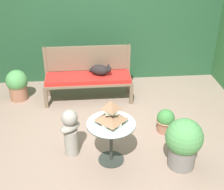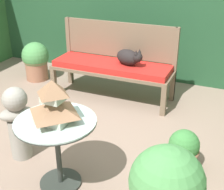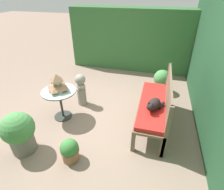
{
  "view_description": "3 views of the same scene",
  "coord_description": "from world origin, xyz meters",
  "px_view_note": "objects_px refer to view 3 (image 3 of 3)",
  "views": [
    {
      "loc": [
        -0.18,
        -3.97,
        2.87
      ],
      "look_at": [
        0.21,
        0.4,
        0.45
      ],
      "focal_mm": 50.0,
      "sensor_mm": 36.0,
      "label": 1
    },
    {
      "loc": [
        1.32,
        -2.38,
        1.81
      ],
      "look_at": [
        0.18,
        0.29,
        0.44
      ],
      "focal_mm": 50.0,
      "sensor_mm": 36.0,
      "label": 2
    },
    {
      "loc": [
        2.55,
        1.04,
        2.25
      ],
      "look_at": [
        -0.01,
        0.36,
        0.6
      ],
      "focal_mm": 28.0,
      "sensor_mm": 36.0,
      "label": 3
    }
  ],
  "objects_px": {
    "potted_plant_table_far": "(162,81)",
    "cat": "(154,105)",
    "potted_plant_hedge_corner": "(19,132)",
    "garden_bench": "(153,105)",
    "patio_table": "(60,97)",
    "garden_bust": "(81,88)",
    "potted_plant_patio_mid": "(70,150)",
    "pagoda_birdhouse": "(57,84)"
  },
  "relations": [
    {
      "from": "potted_plant_table_far",
      "to": "potted_plant_patio_mid",
      "type": "relative_size",
      "value": 1.52
    },
    {
      "from": "garden_bust",
      "to": "potted_plant_patio_mid",
      "type": "relative_size",
      "value": 1.9
    },
    {
      "from": "garden_bench",
      "to": "potted_plant_hedge_corner",
      "type": "height_order",
      "value": "potted_plant_hedge_corner"
    },
    {
      "from": "cat",
      "to": "garden_bust",
      "type": "distance_m",
      "value": 1.64
    },
    {
      "from": "potted_plant_hedge_corner",
      "to": "cat",
      "type": "bearing_deg",
      "value": 116.74
    },
    {
      "from": "garden_bust",
      "to": "patio_table",
      "type": "bearing_deg",
      "value": -62.71
    },
    {
      "from": "potted_plant_table_far",
      "to": "cat",
      "type": "bearing_deg",
      "value": -4.88
    },
    {
      "from": "pagoda_birdhouse",
      "to": "potted_plant_table_far",
      "type": "relative_size",
      "value": 0.59
    },
    {
      "from": "pagoda_birdhouse",
      "to": "potted_plant_table_far",
      "type": "xyz_separation_m",
      "value": [
        -1.56,
        1.87,
        -0.45
      ]
    },
    {
      "from": "patio_table",
      "to": "garden_bust",
      "type": "xyz_separation_m",
      "value": [
        -0.54,
        0.19,
        -0.09
      ]
    },
    {
      "from": "garden_bench",
      "to": "potted_plant_table_far",
      "type": "bearing_deg",
      "value": 173.61
    },
    {
      "from": "potted_plant_table_far",
      "to": "potted_plant_hedge_corner",
      "type": "relative_size",
      "value": 0.8
    },
    {
      "from": "potted_plant_table_far",
      "to": "potted_plant_patio_mid",
      "type": "distance_m",
      "value": 2.76
    },
    {
      "from": "cat",
      "to": "pagoda_birdhouse",
      "type": "bearing_deg",
      "value": -68.32
    },
    {
      "from": "potted_plant_table_far",
      "to": "potted_plant_hedge_corner",
      "type": "bearing_deg",
      "value": -39.55
    },
    {
      "from": "patio_table",
      "to": "potted_plant_hedge_corner",
      "type": "bearing_deg",
      "value": -11.05
    },
    {
      "from": "potted_plant_patio_mid",
      "to": "potted_plant_hedge_corner",
      "type": "height_order",
      "value": "potted_plant_hedge_corner"
    },
    {
      "from": "potted_plant_table_far",
      "to": "patio_table",
      "type": "bearing_deg",
      "value": -50.24
    },
    {
      "from": "potted_plant_hedge_corner",
      "to": "garden_bust",
      "type": "bearing_deg",
      "value": 165.81
    },
    {
      "from": "garden_bust",
      "to": "potted_plant_table_far",
      "type": "height_order",
      "value": "garden_bust"
    },
    {
      "from": "pagoda_birdhouse",
      "to": "potted_plant_table_far",
      "type": "bearing_deg",
      "value": 129.76
    },
    {
      "from": "garden_bust",
      "to": "potted_plant_table_far",
      "type": "relative_size",
      "value": 1.25
    },
    {
      "from": "garden_bench",
      "to": "pagoda_birdhouse",
      "type": "xyz_separation_m",
      "value": [
        0.26,
        -1.73,
        0.34
      ]
    },
    {
      "from": "garden_bench",
      "to": "cat",
      "type": "distance_m",
      "value": 0.28
    },
    {
      "from": "garden_bench",
      "to": "patio_table",
      "type": "bearing_deg",
      "value": -81.31
    },
    {
      "from": "pagoda_birdhouse",
      "to": "potted_plant_table_far",
      "type": "distance_m",
      "value": 2.48
    },
    {
      "from": "garden_bust",
      "to": "potted_plant_hedge_corner",
      "type": "height_order",
      "value": "garden_bust"
    },
    {
      "from": "potted_plant_hedge_corner",
      "to": "patio_table",
      "type": "bearing_deg",
      "value": 168.95
    },
    {
      "from": "pagoda_birdhouse",
      "to": "potted_plant_patio_mid",
      "type": "xyz_separation_m",
      "value": [
        0.9,
        0.62,
        -0.57
      ]
    },
    {
      "from": "potted_plant_patio_mid",
      "to": "garden_bench",
      "type": "bearing_deg",
      "value": 136.44
    },
    {
      "from": "cat",
      "to": "potted_plant_hedge_corner",
      "type": "xyz_separation_m",
      "value": [
        0.97,
        -1.92,
        -0.2
      ]
    },
    {
      "from": "cat",
      "to": "patio_table",
      "type": "bearing_deg",
      "value": -68.32
    },
    {
      "from": "garden_bench",
      "to": "garden_bust",
      "type": "distance_m",
      "value": 1.56
    },
    {
      "from": "pagoda_birdhouse",
      "to": "potted_plant_patio_mid",
      "type": "relative_size",
      "value": 0.89
    },
    {
      "from": "potted_plant_table_far",
      "to": "pagoda_birdhouse",
      "type": "bearing_deg",
      "value": -50.24
    },
    {
      "from": "garden_bust",
      "to": "potted_plant_patio_mid",
      "type": "bearing_deg",
      "value": -26.82
    },
    {
      "from": "garden_bench",
      "to": "patio_table",
      "type": "xyz_separation_m",
      "value": [
        0.26,
        -1.73,
        0.07
      ]
    },
    {
      "from": "potted_plant_patio_mid",
      "to": "garden_bust",
      "type": "bearing_deg",
      "value": -163.46
    },
    {
      "from": "patio_table",
      "to": "potted_plant_patio_mid",
      "type": "bearing_deg",
      "value": 34.46
    },
    {
      "from": "potted_plant_table_far",
      "to": "potted_plant_patio_mid",
      "type": "height_order",
      "value": "potted_plant_table_far"
    },
    {
      "from": "garden_bust",
      "to": "potted_plant_patio_mid",
      "type": "xyz_separation_m",
      "value": [
        1.44,
        0.43,
        -0.2
      ]
    },
    {
      "from": "patio_table",
      "to": "pagoda_birdhouse",
      "type": "relative_size",
      "value": 1.92
    }
  ]
}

